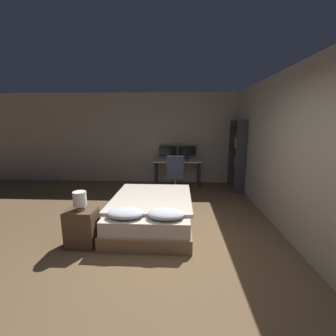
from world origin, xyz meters
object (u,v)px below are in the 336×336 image
object	(u,v)px
desk	(177,163)
monitor_left	(168,151)
bed	(152,212)
monitor_right	(187,152)
computer_mouse	(187,161)
bedside_lamp	(80,199)
keyboard	(177,161)
office_chair	(175,178)
bookshelf	(238,152)
nightstand	(82,227)

from	to	relation	value
desk	monitor_left	size ratio (longest dim) A/B	2.66
bed	monitor_right	bearing A→B (deg)	75.78
computer_mouse	monitor_left	bearing A→B (deg)	139.75
bedside_lamp	computer_mouse	world-z (taller)	bedside_lamp
keyboard	office_chair	bearing A→B (deg)	-95.40
keyboard	bookshelf	bearing A→B (deg)	-4.32
desk	keyboard	xyz separation A→B (m)	(-0.00, -0.23, 0.10)
monitor_right	desk	bearing A→B (deg)	-140.74
office_chair	keyboard	bearing A→B (deg)	84.60
monitor_left	bookshelf	size ratio (longest dim) A/B	0.27
monitor_right	keyboard	distance (m)	0.59
monitor_right	keyboard	bearing A→B (deg)	-121.64
monitor_right	nightstand	bearing A→B (deg)	-115.07
desk	bed	bearing A→B (deg)	-99.48
bed	monitor_left	bearing A→B (deg)	86.96
bookshelf	nightstand	bearing A→B (deg)	-134.99
monitor_right	office_chair	bearing A→B (deg)	-108.69
nightstand	bedside_lamp	size ratio (longest dim) A/B	2.08
nightstand	bookshelf	bearing A→B (deg)	45.01
monitor_left	keyboard	size ratio (longest dim) A/B	1.47
office_chair	monitor_left	bearing A→B (deg)	103.37
office_chair	computer_mouse	bearing A→B (deg)	59.45
computer_mouse	desk	bearing A→B (deg)	138.70
bed	desk	xyz separation A→B (m)	(0.44, 2.65, 0.41)
monitor_right	bookshelf	distance (m)	1.46
monitor_right	office_chair	size ratio (longest dim) A/B	0.51
bed	computer_mouse	distance (m)	2.58
nightstand	monitor_right	size ratio (longest dim) A/B	1.11
bedside_lamp	desk	bearing A→B (deg)	67.47
bed	monitor_left	world-z (taller)	monitor_left
desk	monitor_right	xyz separation A→B (m)	(0.29, 0.24, 0.32)
nightstand	computer_mouse	bearing A→B (deg)	62.08
office_chair	desk	bearing A→B (deg)	86.24
bedside_lamp	desk	world-z (taller)	bedside_lamp
keyboard	nightstand	bearing A→B (deg)	-114.02
desk	office_chair	distance (m)	0.81
desk	computer_mouse	distance (m)	0.37
nightstand	monitor_left	world-z (taller)	monitor_left
bed	desk	size ratio (longest dim) A/B	1.42
bookshelf	desk	bearing A→B (deg)	167.63
bed	bookshelf	bearing A→B (deg)	48.04
bed	nightstand	world-z (taller)	bed
desk	bookshelf	xyz separation A→B (m)	(1.62, -0.36, 0.38)
nightstand	bedside_lamp	xyz separation A→B (m)	(-0.00, 0.00, 0.45)
keyboard	bookshelf	distance (m)	1.65
monitor_left	office_chair	xyz separation A→B (m)	(0.24, -1.01, -0.57)
bedside_lamp	keyboard	distance (m)	3.45
desk	monitor_left	xyz separation A→B (m)	(-0.29, 0.24, 0.32)
nightstand	computer_mouse	world-z (taller)	computer_mouse
nightstand	keyboard	world-z (taller)	keyboard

